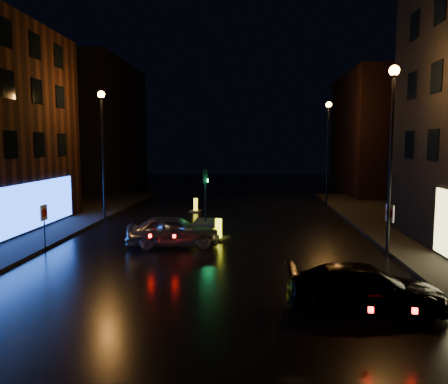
% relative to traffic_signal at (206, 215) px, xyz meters
% --- Properties ---
extents(ground, '(120.00, 120.00, 0.00)m').
position_rel_traffic_signal_xyz_m(ground, '(1.20, -14.00, -0.50)').
color(ground, black).
rests_on(ground, ground).
extents(building_far_left, '(8.00, 16.00, 14.00)m').
position_rel_traffic_signal_xyz_m(building_far_left, '(-14.80, 21.00, 6.50)').
color(building_far_left, black).
rests_on(building_far_left, ground).
extents(building_far_right, '(8.00, 14.00, 12.00)m').
position_rel_traffic_signal_xyz_m(building_far_right, '(16.20, 18.00, 5.50)').
color(building_far_right, black).
rests_on(building_far_right, ground).
extents(street_lamp_lfar, '(0.44, 0.44, 8.37)m').
position_rel_traffic_signal_xyz_m(street_lamp_lfar, '(-6.60, -0.00, 5.06)').
color(street_lamp_lfar, black).
rests_on(street_lamp_lfar, ground).
extents(street_lamp_rnear, '(0.44, 0.44, 8.37)m').
position_rel_traffic_signal_xyz_m(street_lamp_rnear, '(9.00, -8.00, 5.06)').
color(street_lamp_rnear, black).
rests_on(street_lamp_rnear, ground).
extents(street_lamp_rfar, '(0.44, 0.44, 8.37)m').
position_rel_traffic_signal_xyz_m(street_lamp_rfar, '(9.00, 8.00, 5.06)').
color(street_lamp_rfar, black).
rests_on(street_lamp_rfar, ground).
extents(traffic_signal, '(1.40, 2.40, 3.45)m').
position_rel_traffic_signal_xyz_m(traffic_signal, '(0.00, 0.00, 0.00)').
color(traffic_signal, black).
rests_on(traffic_signal, ground).
extents(silver_hatchback, '(4.72, 2.38, 1.54)m').
position_rel_traffic_signal_xyz_m(silver_hatchback, '(-0.88, -6.63, 0.27)').
color(silver_hatchback, '#A8ABB0').
rests_on(silver_hatchback, ground).
extents(dark_sedan, '(4.73, 1.95, 1.37)m').
position_rel_traffic_signal_xyz_m(dark_sedan, '(6.40, -14.50, 0.18)').
color(dark_sedan, black).
rests_on(dark_sedan, ground).
extents(bollard_near, '(1.25, 1.50, 1.12)m').
position_rel_traffic_signal_xyz_m(bollard_near, '(1.21, -4.96, -0.26)').
color(bollard_near, black).
rests_on(bollard_near, ground).
extents(bollard_far, '(0.90, 1.24, 1.01)m').
position_rel_traffic_signal_xyz_m(bollard_far, '(-1.22, 4.52, -0.28)').
color(bollard_far, black).
rests_on(bollard_far, ground).
extents(road_sign_left, '(0.10, 0.54, 2.21)m').
position_rel_traffic_signal_xyz_m(road_sign_left, '(-6.70, -8.05, 1.15)').
color(road_sign_left, black).
rests_on(road_sign_left, ground).
extents(road_sign_right, '(0.22, 0.55, 2.33)m').
position_rel_traffic_signal_xyz_m(road_sign_right, '(9.10, -7.88, 1.25)').
color(road_sign_right, black).
rests_on(road_sign_right, ground).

